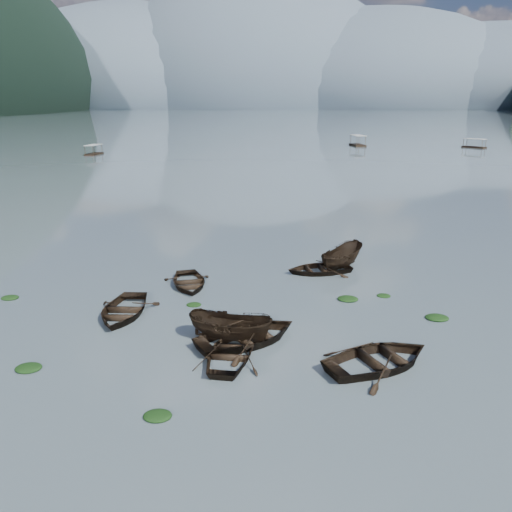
# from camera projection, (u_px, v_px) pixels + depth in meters

# --- Properties ---
(ground_plane) EXTENTS (2400.00, 2400.00, 0.00)m
(ground_plane) POSITION_uv_depth(u_px,v_px,m) (236.00, 401.00, 18.76)
(ground_plane) COLOR #4F5D63
(haze_mtn_a) EXTENTS (520.00, 520.00, 280.00)m
(haze_mtn_a) POSITION_uv_depth(u_px,v_px,m) (143.00, 108.00, 892.32)
(haze_mtn_a) COLOR #475666
(haze_mtn_a) RESTS_ON ground
(haze_mtn_b) EXTENTS (520.00, 520.00, 340.00)m
(haze_mtn_b) POSITION_uv_depth(u_px,v_px,m) (254.00, 108.00, 880.12)
(haze_mtn_b) COLOR #475666
(haze_mtn_b) RESTS_ON ground
(haze_mtn_c) EXTENTS (520.00, 520.00, 260.00)m
(haze_mtn_c) POSITION_uv_depth(u_px,v_px,m) (369.00, 108.00, 867.92)
(haze_mtn_c) COLOR #475666
(haze_mtn_c) RESTS_ON ground
(haze_mtn_d) EXTENTS (520.00, 520.00, 220.00)m
(haze_mtn_d) POSITION_uv_depth(u_px,v_px,m) (474.00, 108.00, 856.94)
(haze_mtn_d) COLOR #475666
(haze_mtn_d) RESTS_ON ground
(rowboat_0) EXTENTS (3.37, 4.68, 0.96)m
(rowboat_0) POSITION_uv_depth(u_px,v_px,m) (123.00, 315.00, 26.32)
(rowboat_0) COLOR black
(rowboat_0) RESTS_ON ground
(rowboat_1) EXTENTS (6.25, 5.85, 1.05)m
(rowboat_1) POSITION_uv_depth(u_px,v_px,m) (248.00, 342.00, 23.39)
(rowboat_1) COLOR black
(rowboat_1) RESTS_ON ground
(rowboat_2) EXTENTS (4.44, 2.58, 1.61)m
(rowboat_2) POSITION_uv_depth(u_px,v_px,m) (230.00, 340.00, 23.57)
(rowboat_2) COLOR black
(rowboat_2) RESTS_ON ground
(rowboat_3) EXTENTS (3.27, 4.33, 0.85)m
(rowboat_3) POSITION_uv_depth(u_px,v_px,m) (231.00, 357.00, 21.94)
(rowboat_3) COLOR black
(rowboat_3) RESTS_ON ground
(rowboat_4) EXTENTS (6.12, 5.54, 1.04)m
(rowboat_4) POSITION_uv_depth(u_px,v_px,m) (379.00, 366.00, 21.25)
(rowboat_4) COLOR black
(rowboat_4) RESTS_ON ground
(rowboat_6) EXTENTS (4.04, 4.84, 0.86)m
(rowboat_6) POSITION_uv_depth(u_px,v_px,m) (189.00, 286.00, 30.50)
(rowboat_6) COLOR black
(rowboat_6) RESTS_ON ground
(rowboat_7) EXTENTS (4.94, 4.08, 0.89)m
(rowboat_7) POSITION_uv_depth(u_px,v_px,m) (319.00, 272.00, 32.88)
(rowboat_7) COLOR black
(rowboat_7) RESTS_ON ground
(rowboat_8) EXTENTS (3.91, 4.59, 1.71)m
(rowboat_8) POSITION_uv_depth(u_px,v_px,m) (341.00, 267.00, 33.87)
(rowboat_8) COLOR black
(rowboat_8) RESTS_ON ground
(weed_clump_0) EXTENTS (1.12, 0.91, 0.24)m
(weed_clump_0) POSITION_uv_depth(u_px,v_px,m) (29.00, 369.00, 20.98)
(weed_clump_0) COLOR black
(weed_clump_0) RESTS_ON ground
(weed_clump_1) EXTENTS (0.99, 0.79, 0.22)m
(weed_clump_1) POSITION_uv_depth(u_px,v_px,m) (208.00, 325.00, 25.11)
(weed_clump_1) COLOR black
(weed_clump_1) RESTS_ON ground
(weed_clump_2) EXTENTS (1.04, 0.84, 0.23)m
(weed_clump_2) POSITION_uv_depth(u_px,v_px,m) (158.00, 417.00, 17.80)
(weed_clump_2) COLOR black
(weed_clump_2) RESTS_ON ground
(weed_clump_3) EXTENTS (0.81, 0.68, 0.18)m
(weed_clump_3) POSITION_uv_depth(u_px,v_px,m) (384.00, 296.00, 28.84)
(weed_clump_3) COLOR black
(weed_clump_3) RESTS_ON ground
(weed_clump_4) EXTENTS (1.21, 0.96, 0.25)m
(weed_clump_4) POSITION_uv_depth(u_px,v_px,m) (437.00, 319.00, 25.85)
(weed_clump_4) COLOR black
(weed_clump_4) RESTS_ON ground
(weed_clump_5) EXTENTS (1.00, 0.81, 0.21)m
(weed_clump_5) POSITION_uv_depth(u_px,v_px,m) (10.00, 298.00, 28.51)
(weed_clump_5) COLOR black
(weed_clump_5) RESTS_ON ground
(weed_clump_6) EXTENTS (0.83, 0.69, 0.17)m
(weed_clump_6) POSITION_uv_depth(u_px,v_px,m) (194.00, 305.00, 27.57)
(weed_clump_6) COLOR black
(weed_clump_6) RESTS_ON ground
(weed_clump_7) EXTENTS (1.18, 0.95, 0.26)m
(weed_clump_7) POSITION_uv_depth(u_px,v_px,m) (348.00, 300.00, 28.30)
(weed_clump_7) COLOR black
(weed_clump_7) RESTS_ON ground
(pontoon_left) EXTENTS (2.43, 5.26, 1.97)m
(pontoon_left) POSITION_uv_depth(u_px,v_px,m) (94.00, 155.00, 105.33)
(pontoon_left) COLOR black
(pontoon_left) RESTS_ON ground
(pontoon_centre) EXTENTS (3.68, 6.92, 2.53)m
(pontoon_centre) POSITION_uv_depth(u_px,v_px,m) (358.00, 146.00, 126.34)
(pontoon_centre) COLOR black
(pontoon_centre) RESTS_ON ground
(pontoon_right) EXTENTS (5.41, 5.39, 2.07)m
(pontoon_right) POSITION_uv_depth(u_px,v_px,m) (474.00, 148.00, 121.00)
(pontoon_right) COLOR black
(pontoon_right) RESTS_ON ground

